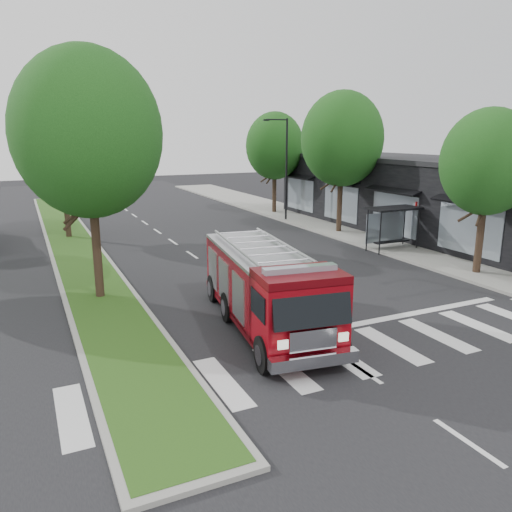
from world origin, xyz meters
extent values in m
plane|color=black|center=(0.00, 0.00, 0.00)|extent=(140.00, 140.00, 0.00)
cube|color=gray|center=(12.50, 10.00, 0.07)|extent=(5.00, 80.00, 0.15)
cube|color=gray|center=(-6.00, 18.00, 0.07)|extent=(3.00, 50.00, 0.14)
cube|color=#204714|center=(-6.00, 18.00, 0.14)|extent=(2.60, 49.50, 0.02)
cube|color=black|center=(17.00, 10.00, 2.50)|extent=(8.00, 30.00, 5.00)
cylinder|color=black|center=(9.80, 7.40, 1.25)|extent=(0.08, 0.08, 2.50)
cylinder|color=black|center=(12.60, 7.40, 1.25)|extent=(0.08, 0.08, 2.50)
cylinder|color=black|center=(9.80, 8.60, 1.25)|extent=(0.08, 0.08, 2.50)
cylinder|color=black|center=(12.60, 8.60, 1.25)|extent=(0.08, 0.08, 2.50)
cube|color=black|center=(11.20, 8.00, 2.55)|extent=(3.20, 1.60, 0.12)
cube|color=#8C99A5|center=(11.20, 8.70, 1.30)|extent=(2.80, 0.04, 1.80)
cube|color=black|center=(11.20, 8.00, 0.55)|extent=(2.40, 0.40, 0.08)
cylinder|color=black|center=(11.50, 2.00, 1.87)|extent=(0.36, 0.36, 3.74)
ellipsoid|color=#11350E|center=(11.50, 2.00, 5.53)|extent=(4.40, 4.40, 5.06)
cylinder|color=black|center=(11.50, 14.00, 2.20)|extent=(0.36, 0.36, 4.40)
ellipsoid|color=#11350E|center=(11.50, 14.00, 6.50)|extent=(5.60, 5.60, 6.44)
cylinder|color=black|center=(11.50, 24.00, 1.98)|extent=(0.36, 0.36, 3.96)
ellipsoid|color=#11350E|center=(11.50, 24.00, 5.85)|extent=(5.00, 5.00, 5.75)
cylinder|color=black|center=(-6.00, 6.00, 2.31)|extent=(0.36, 0.36, 4.62)
ellipsoid|color=#11350E|center=(-6.00, 6.00, 6.83)|extent=(5.80, 5.80, 6.67)
cylinder|color=black|center=(-6.00, 20.00, 2.20)|extent=(0.36, 0.36, 4.40)
ellipsoid|color=#11350E|center=(-6.00, 20.00, 6.50)|extent=(5.60, 5.60, 6.44)
cylinder|color=black|center=(10.50, 20.00, 4.00)|extent=(0.16, 0.16, 8.00)
cylinder|color=black|center=(9.60, 20.00, 7.90)|extent=(1.80, 0.10, 0.10)
cube|color=black|center=(8.70, 20.00, 7.85)|extent=(0.45, 0.20, 0.12)
cube|color=#4F0409|center=(-1.01, 0.32, 0.51)|extent=(3.69, 8.83, 0.25)
cube|color=maroon|center=(-0.90, 1.12, 1.58)|extent=(3.42, 6.81, 2.04)
cube|color=maroon|center=(-1.45, -2.81, 1.58)|extent=(2.78, 2.17, 2.14)
cube|color=#B2B2B7|center=(-0.90, 1.12, 2.65)|extent=(3.42, 6.81, 0.12)
cylinder|color=#B2B2B7|center=(-1.81, 1.25, 2.85)|extent=(0.94, 6.07, 0.10)
cylinder|color=#B2B2B7|center=(0.01, 1.00, 2.85)|extent=(0.94, 6.07, 0.10)
cube|color=silver|center=(-1.61, -3.97, 0.61)|extent=(2.67, 0.72, 0.36)
cube|color=#8C99A5|center=(-1.45, -2.81, 2.96)|extent=(2.27, 0.66, 0.18)
cylinder|color=black|center=(-2.65, -2.96, 0.56)|extent=(0.51, 1.16, 1.12)
cylinder|color=black|center=(-0.33, -3.28, 0.56)|extent=(0.51, 1.16, 1.12)
cylinder|color=black|center=(-2.06, 1.28, 0.56)|extent=(0.51, 1.16, 1.12)
cylinder|color=black|center=(0.26, 0.96, 0.56)|extent=(0.51, 1.16, 1.12)
cylinder|color=black|center=(-1.73, 3.71, 0.56)|extent=(0.51, 1.16, 1.12)
cylinder|color=black|center=(0.59, 3.39, 0.56)|extent=(0.51, 1.16, 1.12)
camera|label=1|loc=(-8.57, -14.97, 6.77)|focal=35.00mm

